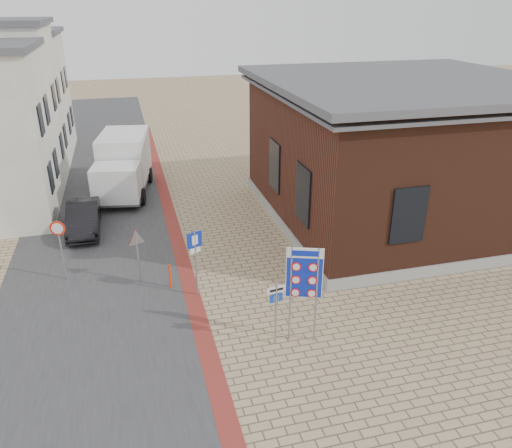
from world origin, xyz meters
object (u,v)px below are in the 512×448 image
sedan (84,217)px  parking_sign (195,251)px  border_sign (304,275)px  bollard (170,276)px  box_truck (123,164)px  essen_sign (276,304)px

sedan → parking_sign: (4.29, -7.05, 1.15)m
border_sign → parking_sign: bearing=149.1°
border_sign → bollard: bearing=151.1°
box_truck → border_sign: (5.12, -15.36, 0.75)m
sedan → bollard: bearing=-61.5°
border_sign → essen_sign: border_sign is taller
essen_sign → bollard: (-2.86, 4.30, -0.99)m
bollard → box_truck: bearing=97.1°
border_sign → bollard: (-3.75, 4.30, -1.91)m
sedan → box_truck: bearing=67.3°
sedan → bollard: (3.39, -6.25, -0.18)m
sedan → border_sign: (7.14, -10.55, 1.73)m
sedan → parking_sign: parking_sign is taller
essen_sign → bollard: essen_sign is taller
parking_sign → box_truck: bearing=78.2°
box_truck → parking_sign: bearing=-69.4°
box_truck → essen_sign: bearing=-64.9°
sedan → parking_sign: bearing=-58.6°
box_truck → parking_sign: size_ratio=2.42×
border_sign → parking_sign: 4.55m
bollard → parking_sign: bearing=-41.5°
border_sign → sedan: bearing=144.1°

